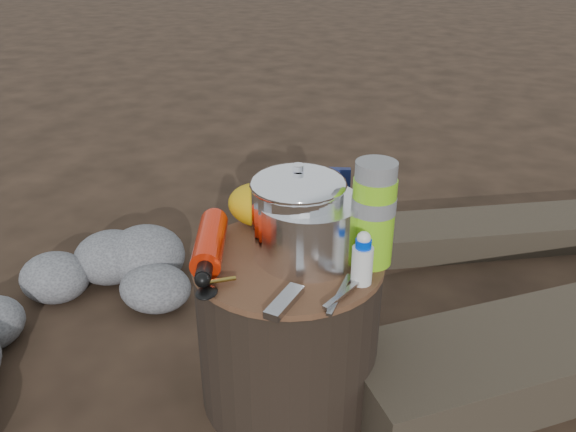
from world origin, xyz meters
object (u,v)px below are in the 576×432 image
(camping_pot, at_px, (298,213))
(thermos, at_px, (373,214))
(fuel_bottle, at_px, (210,243))
(travel_mug, at_px, (348,221))
(stump, at_px, (288,328))

(camping_pot, bearing_deg, thermos, 9.18)
(thermos, bearing_deg, fuel_bottle, -162.42)
(travel_mug, bearing_deg, thermos, -41.90)
(stump, xyz_separation_m, fuel_bottle, (-0.16, -0.05, 0.22))
(fuel_bottle, bearing_deg, thermos, -5.02)
(stump, bearing_deg, camping_pot, 63.56)
(stump, distance_m, thermos, 0.35)
(camping_pot, height_order, travel_mug, camping_pot)
(camping_pot, bearing_deg, fuel_bottle, -155.45)
(fuel_bottle, xyz_separation_m, travel_mug, (0.26, 0.16, 0.02))
(thermos, distance_m, travel_mug, 0.11)
(fuel_bottle, relative_size, thermos, 1.18)
(stump, distance_m, camping_pot, 0.29)
(travel_mug, bearing_deg, stump, -132.20)
(stump, xyz_separation_m, camping_pot, (0.01, 0.03, 0.29))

